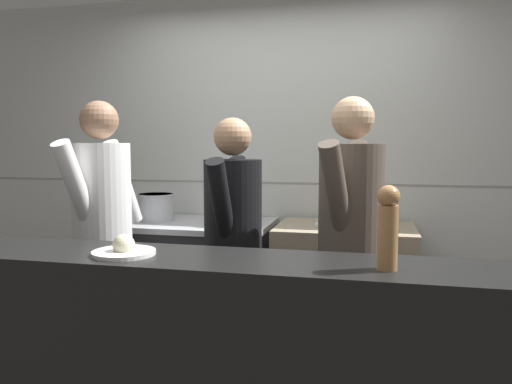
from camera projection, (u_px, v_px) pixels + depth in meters
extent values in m
cube|color=silver|center=(283.00, 163.00, 3.89)|extent=(8.00, 0.06, 2.60)
cube|color=gray|center=(282.00, 183.00, 3.87)|extent=(8.00, 0.00, 0.01)
cube|color=#232326|center=(193.00, 282.00, 3.72)|extent=(1.14, 0.70, 0.84)
cube|color=#B7BABF|center=(192.00, 224.00, 3.68)|extent=(1.17, 0.71, 0.04)
cube|color=#B7BABF|center=(176.00, 287.00, 3.39)|extent=(1.03, 0.03, 0.10)
cube|color=gray|center=(344.00, 289.00, 3.47)|extent=(0.94, 0.65, 0.89)
cube|color=black|center=(341.00, 362.00, 3.21)|extent=(0.92, 0.04, 0.10)
cube|color=black|center=(183.00, 367.00, 2.16)|extent=(2.79, 0.45, 0.98)
cylinder|color=#B7BABF|center=(156.00, 207.00, 3.72)|extent=(0.25, 0.25, 0.20)
cylinder|color=#B7BABF|center=(156.00, 195.00, 3.71)|extent=(0.26, 0.26, 0.01)
cylinder|color=#B7BABF|center=(231.00, 211.00, 3.56)|extent=(0.29, 0.29, 0.18)
cylinder|color=#B7BABF|center=(231.00, 200.00, 3.55)|extent=(0.30, 0.30, 0.01)
cone|color=#B7BABF|center=(332.00, 218.00, 3.51)|extent=(0.26, 0.26, 0.08)
cylinder|color=white|center=(124.00, 253.00, 2.13)|extent=(0.27, 0.27, 0.02)
sphere|color=beige|center=(124.00, 245.00, 2.12)|extent=(0.09, 0.09, 0.09)
cylinder|color=#AD7A47|center=(388.00, 238.00, 1.86)|extent=(0.08, 0.08, 0.24)
sphere|color=#AD7A47|center=(389.00, 196.00, 1.85)|extent=(0.08, 0.08, 0.08)
cube|color=black|center=(105.00, 317.00, 3.05)|extent=(0.32, 0.23, 0.80)
cylinder|color=white|center=(102.00, 198.00, 2.98)|extent=(0.40, 0.40, 0.66)
sphere|color=#8C664C|center=(99.00, 120.00, 2.93)|extent=(0.23, 0.23, 0.23)
cylinder|color=white|center=(122.00, 183.00, 3.16)|extent=(0.15, 0.34, 0.55)
cylinder|color=white|center=(77.00, 188.00, 2.78)|extent=(0.15, 0.34, 0.55)
cube|color=black|center=(233.00, 332.00, 2.87)|extent=(0.28, 0.19, 0.75)
cylinder|color=black|center=(233.00, 214.00, 2.80)|extent=(0.33, 0.33, 0.62)
sphere|color=tan|center=(233.00, 137.00, 2.76)|extent=(0.21, 0.21, 0.21)
cylinder|color=black|center=(242.00, 198.00, 2.98)|extent=(0.11, 0.31, 0.52)
cylinder|color=black|center=(222.00, 206.00, 2.61)|extent=(0.11, 0.31, 0.52)
cube|color=black|center=(349.00, 338.00, 2.72)|extent=(0.34, 0.27, 0.79)
cylinder|color=brown|center=(351.00, 206.00, 2.65)|extent=(0.43, 0.43, 0.66)
sphere|color=#D8AD84|center=(353.00, 118.00, 2.60)|extent=(0.22, 0.22, 0.22)
cylinder|color=brown|center=(364.00, 189.00, 2.81)|extent=(0.20, 0.35, 0.55)
cylinder|color=brown|center=(337.00, 195.00, 2.47)|extent=(0.20, 0.35, 0.55)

